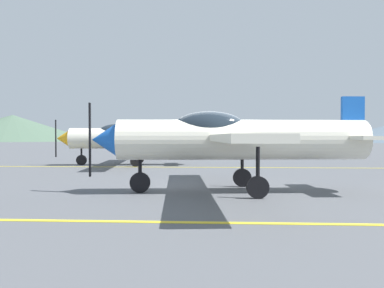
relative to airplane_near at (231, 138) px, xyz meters
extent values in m
plane|color=#54565B|center=(-0.49, 0.96, -1.58)|extent=(400.00, 400.00, 0.00)
cube|color=yellow|center=(-0.49, -3.93, -1.57)|extent=(80.00, 0.16, 0.01)
cube|color=yellow|center=(-0.49, 8.86, -1.57)|extent=(80.00, 0.16, 0.01)
cylinder|color=silver|center=(0.31, 0.03, -0.04)|extent=(7.26, 1.85, 1.16)
cone|color=blue|center=(-3.63, -0.35, -0.04)|extent=(0.83, 1.05, 0.99)
cube|color=black|center=(-4.05, -0.40, -0.04)|extent=(0.05, 0.13, 2.11)
ellipsoid|color=#1E2833|center=(-0.63, -0.06, 0.30)|extent=(2.19, 1.15, 0.95)
cube|color=silver|center=(-0.11, -0.01, 0.01)|extent=(2.06, 9.36, 0.17)
cube|color=silver|center=(3.57, 0.35, 0.01)|extent=(1.00, 2.81, 0.11)
cube|color=blue|center=(3.57, 0.35, 0.59)|extent=(0.67, 0.19, 1.27)
cylinder|color=black|center=(-2.63, -0.26, -0.75)|extent=(0.11, 0.11, 1.06)
cylinder|color=black|center=(-2.63, -0.26, -1.28)|extent=(0.60, 0.18, 0.59)
cylinder|color=black|center=(0.41, 1.21, -0.75)|extent=(0.11, 0.11, 1.06)
cylinder|color=black|center=(0.41, 1.21, -1.28)|extent=(0.60, 0.18, 0.59)
cylinder|color=black|center=(0.63, -1.11, -0.75)|extent=(0.11, 0.11, 1.06)
cylinder|color=black|center=(0.63, -1.11, -1.28)|extent=(0.60, 0.18, 0.59)
cylinder|color=silver|center=(-5.07, 10.30, -0.04)|extent=(7.27, 1.97, 1.16)
cone|color=#F2A519|center=(-9.00, 9.84, -0.04)|extent=(0.85, 1.07, 0.99)
cube|color=black|center=(-9.42, 9.80, -0.04)|extent=(0.06, 0.13, 2.11)
ellipsoid|color=#1E2833|center=(-6.01, 10.19, 0.30)|extent=(2.21, 1.19, 0.95)
cube|color=silver|center=(-5.49, 10.25, 0.01)|extent=(2.21, 9.37, 0.17)
cube|color=silver|center=(-1.82, 10.67, 0.01)|extent=(1.05, 2.81, 0.11)
cube|color=#F2A519|center=(-1.82, 10.67, 0.59)|extent=(0.68, 0.20, 1.27)
cylinder|color=black|center=(-8.01, 9.96, -0.75)|extent=(0.11, 0.11, 1.06)
cylinder|color=black|center=(-8.01, 9.96, -1.28)|extent=(0.60, 0.19, 0.59)
cylinder|color=black|center=(-4.99, 11.47, -0.75)|extent=(0.11, 0.11, 1.06)
cylinder|color=black|center=(-4.99, 11.47, -1.28)|extent=(0.60, 0.19, 0.59)
cylinder|color=black|center=(-4.73, 9.17, -0.75)|extent=(0.11, 0.11, 1.06)
cylinder|color=black|center=(-4.73, 9.17, -1.28)|extent=(0.60, 0.19, 0.59)
cylinder|color=white|center=(-1.66, 21.34, -0.04)|extent=(7.28, 2.25, 1.16)
cone|color=#1E8C3F|center=(2.26, 20.73, -0.04)|extent=(0.88, 1.09, 0.99)
cube|color=black|center=(2.68, 20.67, -0.04)|extent=(0.06, 0.13, 2.11)
ellipsoid|color=#1E2833|center=(-0.72, 21.19, 0.30)|extent=(2.23, 1.26, 0.95)
cube|color=white|center=(-1.24, 21.27, 0.01)|extent=(2.57, 9.36, 0.17)
cube|color=white|center=(-4.89, 21.84, 0.01)|extent=(1.15, 2.83, 0.11)
cube|color=#1E8C3F|center=(-4.89, 21.84, 0.59)|extent=(0.68, 0.23, 1.27)
cylinder|color=black|center=(1.27, 20.88, -0.75)|extent=(0.11, 0.11, 1.06)
cylinder|color=black|center=(1.27, 20.88, -1.28)|extent=(0.60, 0.22, 0.59)
cylinder|color=black|center=(-2.04, 20.22, -0.75)|extent=(0.11, 0.11, 1.06)
cylinder|color=black|center=(-2.04, 20.22, -1.28)|extent=(0.60, 0.22, 0.59)
cylinder|color=black|center=(-1.69, 22.52, -0.75)|extent=(0.11, 0.11, 1.06)
cylinder|color=black|center=(-1.69, 22.52, -1.28)|extent=(0.60, 0.22, 0.59)
cube|color=white|center=(9.31, 19.84, -0.88)|extent=(3.82, 4.60, 0.75)
cube|color=black|center=(9.39, 19.71, -0.23)|extent=(2.63, 2.88, 0.55)
cylinder|color=black|center=(9.31, 21.52, -1.26)|extent=(0.53, 0.66, 0.64)
cylinder|color=black|center=(7.79, 20.56, -1.26)|extent=(0.53, 0.66, 0.64)
cylinder|color=black|center=(10.83, 19.12, -1.26)|extent=(0.53, 0.66, 0.64)
cylinder|color=black|center=(9.30, 18.16, -1.26)|extent=(0.53, 0.66, 0.64)
cone|color=#4C6651|center=(-78.41, 130.62, 3.53)|extent=(62.13, 62.13, 10.22)
cone|color=slate|center=(0.85, 123.59, 2.89)|extent=(80.22, 80.22, 8.93)
camera|label=1|loc=(-0.53, -10.92, 0.03)|focal=35.05mm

